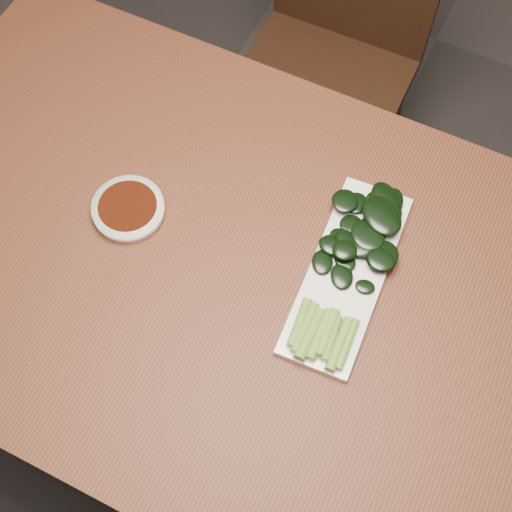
# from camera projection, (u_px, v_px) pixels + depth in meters

# --- Properties ---
(ground) EXTENTS (6.00, 6.00, 0.00)m
(ground) POSITION_uv_depth(u_px,v_px,m) (260.00, 401.00, 1.81)
(ground) COLOR #2D2B2B
(ground) RESTS_ON ground
(table) EXTENTS (1.40, 0.80, 0.75)m
(table) POSITION_uv_depth(u_px,v_px,m) (261.00, 298.00, 1.20)
(table) COLOR #4C2515
(table) RESTS_ON ground
(chair_far) EXTENTS (0.39, 0.39, 0.89)m
(chair_far) POSITION_uv_depth(u_px,v_px,m) (332.00, 52.00, 1.68)
(chair_far) COLOR black
(chair_far) RESTS_ON ground
(sauce_bowl) EXTENTS (0.12, 0.12, 0.02)m
(sauce_bowl) POSITION_uv_depth(u_px,v_px,m) (128.00, 209.00, 1.18)
(sauce_bowl) COLOR silver
(sauce_bowl) RESTS_ON table
(serving_plate) EXTENTS (0.14, 0.34, 0.01)m
(serving_plate) POSITION_uv_depth(u_px,v_px,m) (347.00, 274.00, 1.13)
(serving_plate) COLOR silver
(serving_plate) RESTS_ON table
(gai_lan) EXTENTS (0.15, 0.35, 0.03)m
(gai_lan) POSITION_uv_depth(u_px,v_px,m) (356.00, 258.00, 1.12)
(gai_lan) COLOR olive
(gai_lan) RESTS_ON serving_plate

